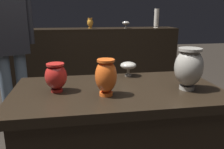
# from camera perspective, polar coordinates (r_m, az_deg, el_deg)

# --- Properties ---
(display_plinth) EXTENTS (1.20, 0.64, 0.80)m
(display_plinth) POSITION_cam_1_polar(r_m,az_deg,el_deg) (1.50, 1.27, -17.99)
(display_plinth) COLOR black
(display_plinth) RESTS_ON ground_plane
(back_display_shelf) EXTENTS (2.60, 0.40, 0.99)m
(back_display_shelf) POSITION_cam_1_polar(r_m,az_deg,el_deg) (3.51, -5.25, 3.41)
(back_display_shelf) COLOR black
(back_display_shelf) RESTS_ON ground_plane
(vase_centerpiece) EXTENTS (0.12, 0.12, 0.20)m
(vase_centerpiece) POSITION_cam_1_polar(r_m,az_deg,el_deg) (1.19, -1.53, -0.40)
(vase_centerpiece) COLOR #E55B1E
(vase_centerpiece) RESTS_ON display_plinth
(vase_tall_behind) EXTENTS (0.12, 0.12, 0.16)m
(vase_tall_behind) POSITION_cam_1_polar(r_m,az_deg,el_deg) (1.28, -13.91, -0.42)
(vase_tall_behind) COLOR red
(vase_tall_behind) RESTS_ON display_plinth
(vase_left_accent) EXTENTS (0.11, 0.11, 0.10)m
(vase_left_accent) POSITION_cam_1_polar(r_m,az_deg,el_deg) (1.56, 4.11, 2.17)
(vase_left_accent) COLOR gray
(vase_left_accent) RESTS_ON display_plinth
(vase_right_accent) EXTENTS (0.16, 0.16, 0.24)m
(vase_right_accent) POSITION_cam_1_polar(r_m,az_deg,el_deg) (1.34, 18.72, 1.75)
(vase_right_accent) COLOR gray
(vase_right_accent) RESTS_ON display_plinth
(shelf_vase_far_left) EXTENTS (0.06, 0.06, 0.19)m
(shelf_vase_far_left) POSITION_cam_1_polar(r_m,az_deg,el_deg) (3.50, -23.12, 11.94)
(shelf_vase_far_left) COLOR red
(shelf_vase_far_left) RESTS_ON back_display_shelf
(shelf_vase_center) EXTENTS (0.09, 0.09, 0.15)m
(shelf_vase_center) POSITION_cam_1_polar(r_m,az_deg,el_deg) (3.45, -5.51, 12.83)
(shelf_vase_center) COLOR orange
(shelf_vase_center) RESTS_ON back_display_shelf
(shelf_vase_far_right) EXTENTS (0.09, 0.09, 0.28)m
(shelf_vase_far_right) POSITION_cam_1_polar(r_m,az_deg,el_deg) (3.71, 11.13, 13.69)
(shelf_vase_far_right) COLOR silver
(shelf_vase_far_right) RESTS_ON back_display_shelf
(shelf_vase_right) EXTENTS (0.11, 0.11, 0.10)m
(shelf_vase_right) POSITION_cam_1_polar(r_m,az_deg,el_deg) (3.43, 3.51, 12.75)
(shelf_vase_right) COLOR gray
(shelf_vase_right) RESTS_ON back_display_shelf
(visitor_near_left) EXTENTS (0.43, 0.30, 1.70)m
(visitor_near_left) POSITION_cam_1_polar(r_m,az_deg,el_deg) (2.34, -24.55, 8.72)
(visitor_near_left) COLOR slate
(visitor_near_left) RESTS_ON ground_plane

